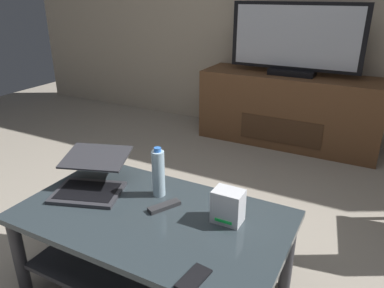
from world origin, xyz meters
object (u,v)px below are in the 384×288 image
at_px(media_cabinet, 288,109).
at_px(laptop, 91,178).
at_px(coffee_table, 153,238).
at_px(cell_phone, 194,279).
at_px(tv_remote, 164,206).
at_px(router_box, 228,206).
at_px(television, 295,41).
at_px(water_bottle_near, 158,173).

bearing_deg(media_cabinet, laptop, -102.32).
distance_m(coffee_table, cell_phone, 0.47).
bearing_deg(coffee_table, tv_remote, 69.91).
bearing_deg(laptop, router_box, 4.52).
relative_size(media_cabinet, laptop, 3.49).
bearing_deg(router_box, television, 96.84).
height_order(coffee_table, router_box, router_box).
bearing_deg(router_box, media_cabinet, 96.77).
bearing_deg(water_bottle_near, laptop, -161.93).
bearing_deg(laptop, water_bottle_near, 18.07).
xyz_separation_m(television, tv_remote, (-0.05, -2.13, -0.52)).
height_order(router_box, cell_phone, router_box).
relative_size(laptop, water_bottle_near, 1.86).
relative_size(router_box, tv_remote, 0.95).
height_order(media_cabinet, router_box, media_cabinet).
distance_m(coffee_table, laptop, 0.45).
distance_m(router_box, tv_remote, 0.31).
bearing_deg(coffee_table, media_cabinet, 88.06).
xyz_separation_m(water_bottle_near, cell_phone, (0.42, -0.44, -0.12)).
bearing_deg(laptop, television, 77.56).
bearing_deg(router_box, laptop, -175.48).
height_order(television, laptop, television).
bearing_deg(cell_phone, coffee_table, 149.41).
bearing_deg(television, media_cabinet, 90.00).
xyz_separation_m(coffee_table, water_bottle_near, (-0.06, 0.16, 0.25)).
height_order(media_cabinet, laptop, media_cabinet).
bearing_deg(media_cabinet, television, -90.00).
xyz_separation_m(laptop, router_box, (0.72, 0.06, 0.01)).
height_order(router_box, water_bottle_near, water_bottle_near).
xyz_separation_m(coffee_table, cell_phone, (0.36, -0.28, 0.14)).
bearing_deg(television, laptop, -102.44).
height_order(television, router_box, television).
relative_size(coffee_table, laptop, 2.60).
distance_m(media_cabinet, tv_remote, 2.16).
xyz_separation_m(television, laptop, (-0.47, -2.15, -0.47)).
relative_size(laptop, tv_remote, 2.96).
bearing_deg(laptop, coffee_table, -7.63).
xyz_separation_m(router_box, tv_remote, (-0.30, -0.04, -0.07)).
height_order(television, water_bottle_near, television).
relative_size(router_box, water_bottle_near, 0.60).
height_order(coffee_table, tv_remote, tv_remote).
distance_m(media_cabinet, laptop, 2.23).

